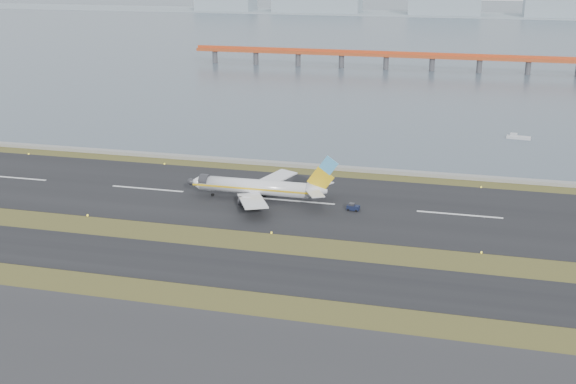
# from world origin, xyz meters

# --- Properties ---
(ground) EXTENTS (1000.00, 1000.00, 0.00)m
(ground) POSITION_xyz_m (0.00, 0.00, 0.00)
(ground) COLOR #364117
(ground) RESTS_ON ground
(taxiway_strip) EXTENTS (1000.00, 18.00, 0.10)m
(taxiway_strip) POSITION_xyz_m (0.00, -12.00, 0.05)
(taxiway_strip) COLOR black
(taxiway_strip) RESTS_ON ground
(runway_strip) EXTENTS (1000.00, 45.00, 0.10)m
(runway_strip) POSITION_xyz_m (0.00, 30.00, 0.05)
(runway_strip) COLOR black
(runway_strip) RESTS_ON ground
(seawall) EXTENTS (1000.00, 2.50, 1.00)m
(seawall) POSITION_xyz_m (0.00, 60.00, 0.50)
(seawall) COLOR gray
(seawall) RESTS_ON ground
(bay_water) EXTENTS (1400.00, 800.00, 1.30)m
(bay_water) POSITION_xyz_m (0.00, 460.00, 0.00)
(bay_water) COLOR #465764
(bay_water) RESTS_ON ground
(red_pier) EXTENTS (260.00, 5.00, 10.20)m
(red_pier) POSITION_xyz_m (20.00, 250.00, 7.28)
(red_pier) COLOR #C24B21
(red_pier) RESTS_ON ground
(far_shoreline) EXTENTS (1400.00, 80.00, 60.50)m
(far_shoreline) POSITION_xyz_m (13.62, 620.00, 6.07)
(far_shoreline) COLOR #8F9FA9
(far_shoreline) RESTS_ON ground
(airliner) EXTENTS (38.52, 32.89, 12.80)m
(airliner) POSITION_xyz_m (-8.89, 28.55, 3.46)
(airliner) COLOR white
(airliner) RESTS_ON ground
(pushback_tug) EXTENTS (3.11, 2.04, 1.88)m
(pushback_tug) POSITION_xyz_m (15.03, 26.69, 0.91)
(pushback_tug) COLOR #121832
(pushback_tug) RESTS_ON ground
(workboat_near) EXTENTS (7.93, 3.34, 1.87)m
(workboat_near) POSITION_xyz_m (56.88, 110.03, 0.59)
(workboat_near) COLOR silver
(workboat_near) RESTS_ON ground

